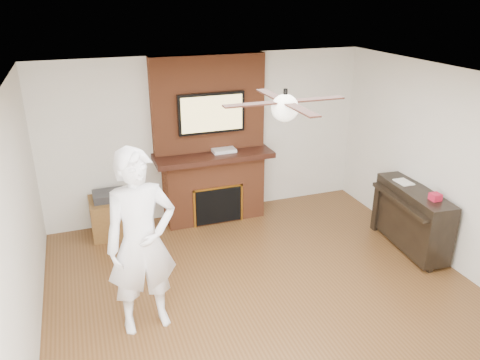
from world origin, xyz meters
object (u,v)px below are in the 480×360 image
object	(u,v)px
person	(141,243)
side_table	(111,214)
fireplace	(212,157)
piano	(411,217)

from	to	relation	value
person	side_table	size ratio (longest dim) A/B	3.00
person	fireplace	bearing A→B (deg)	52.56
person	piano	world-z (taller)	person
side_table	fireplace	bearing A→B (deg)	1.42
person	piano	distance (m)	3.75
fireplace	piano	bearing A→B (deg)	-39.16
person	piano	xyz separation A→B (m)	(3.69, 0.41, -0.53)
fireplace	person	distance (m)	2.67
side_table	piano	distance (m)	4.26
fireplace	piano	distance (m)	3.00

